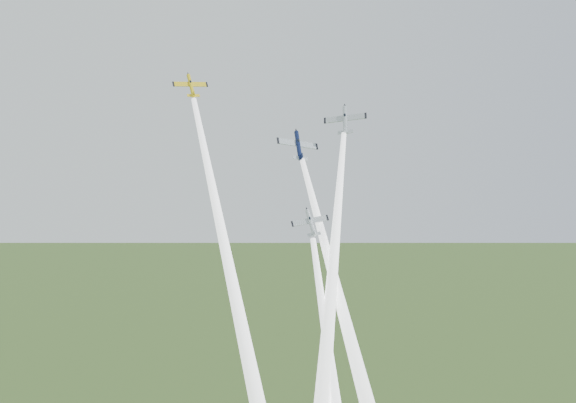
# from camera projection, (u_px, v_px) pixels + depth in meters

# --- Properties ---
(plane_yellow) EXTENTS (7.46, 5.67, 6.16)m
(plane_yellow) POSITION_uv_depth(u_px,v_px,m) (191.00, 86.00, 130.56)
(plane_yellow) COLOR yellow
(smoke_trail_yellow) EXTENTS (10.57, 42.35, 59.62)m
(smoke_trail_yellow) POSITION_uv_depth(u_px,v_px,m) (231.00, 275.00, 111.59)
(smoke_trail_yellow) COLOR white
(plane_navy) EXTENTS (8.36, 6.94, 8.32)m
(plane_navy) POSITION_uv_depth(u_px,v_px,m) (298.00, 145.00, 132.66)
(plane_navy) COLOR #0E173D
(smoke_trail_navy) EXTENTS (7.77, 33.91, 47.10)m
(smoke_trail_navy) POSITION_uv_depth(u_px,v_px,m) (339.00, 298.00, 117.21)
(smoke_trail_navy) COLOR white
(plane_silver_right) EXTENTS (9.03, 8.59, 8.13)m
(plane_silver_right) POSITION_uv_depth(u_px,v_px,m) (345.00, 120.00, 134.50)
(plane_silver_right) COLOR #AEB7BD
(smoke_trail_silver_right) EXTENTS (16.55, 33.84, 49.67)m
(smoke_trail_silver_right) POSITION_uv_depth(u_px,v_px,m) (332.00, 276.00, 117.31)
(smoke_trail_silver_right) COLOR white
(plane_silver_low) EXTENTS (7.25, 4.82, 6.86)m
(plane_silver_low) POSITION_uv_depth(u_px,v_px,m) (311.00, 223.00, 122.82)
(plane_silver_low) COLOR silver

